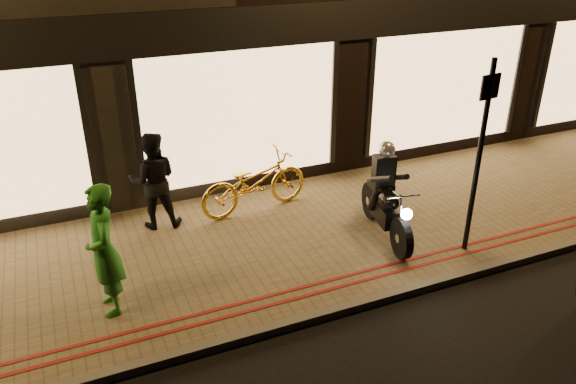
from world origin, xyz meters
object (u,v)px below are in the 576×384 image
at_px(sign_post, 480,149).
at_px(person_green, 104,251).
at_px(bicycle_gold, 254,182).
at_px(motorcycle, 386,201).

height_order(sign_post, person_green, sign_post).
xyz_separation_m(bicycle_gold, person_green, (-2.72, -1.91, 0.37)).
bearing_deg(bicycle_gold, person_green, 117.12).
xyz_separation_m(motorcycle, bicycle_gold, (-1.64, 1.66, -0.08)).
height_order(sign_post, bicycle_gold, sign_post).
bearing_deg(bicycle_gold, motorcycle, -143.23).
distance_m(sign_post, bicycle_gold, 3.80).
bearing_deg(sign_post, motorcycle, 136.80).
xyz_separation_m(sign_post, bicycle_gold, (-2.58, 2.54, -1.14)).
bearing_deg(person_green, motorcycle, 91.40).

